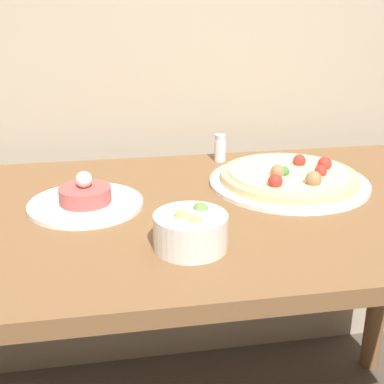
% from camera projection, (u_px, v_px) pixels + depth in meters
% --- Properties ---
extents(dining_table, '(1.36, 0.73, 0.74)m').
position_uv_depth(dining_table, '(206.00, 249.00, 1.17)').
color(dining_table, brown).
rests_on(dining_table, ground_plane).
extents(pizza_plate, '(0.37, 0.37, 0.06)m').
position_uv_depth(pizza_plate, '(290.00, 178.00, 1.25)').
color(pizza_plate, white).
rests_on(pizza_plate, dining_table).
extents(tartare_plate, '(0.24, 0.24, 0.08)m').
position_uv_depth(tartare_plate, '(85.00, 200.00, 1.13)').
color(tartare_plate, white).
rests_on(tartare_plate, dining_table).
extents(small_bowl, '(0.13, 0.13, 0.07)m').
position_uv_depth(small_bowl, '(191.00, 231.00, 0.95)').
color(small_bowl, silver).
rests_on(small_bowl, dining_table).
extents(salt_shaker, '(0.03, 0.03, 0.07)m').
position_uv_depth(salt_shaker, '(220.00, 148.00, 1.41)').
color(salt_shaker, silver).
rests_on(salt_shaker, dining_table).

